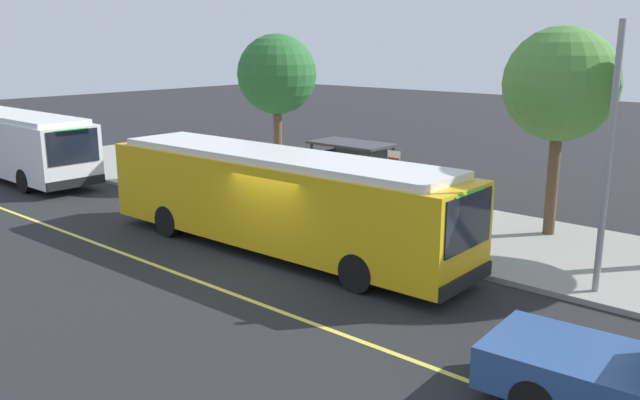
% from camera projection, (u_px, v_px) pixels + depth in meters
% --- Properties ---
extents(ground_plane, '(120.00, 120.00, 0.00)m').
position_uv_depth(ground_plane, '(272.00, 265.00, 18.45)').
color(ground_plane, '#232326').
extents(sidewalk_curb, '(44.00, 6.40, 0.15)m').
position_uv_depth(sidewalk_curb, '(397.00, 220.00, 22.81)').
color(sidewalk_curb, gray).
rests_on(sidewalk_curb, ground_plane).
extents(lane_stripe_center, '(36.00, 0.14, 0.01)m').
position_uv_depth(lane_stripe_center, '(211.00, 286.00, 16.85)').
color(lane_stripe_center, '#E0D64C').
rests_on(lane_stripe_center, ground_plane).
extents(transit_bus_main, '(12.46, 2.87, 2.95)m').
position_uv_depth(transit_bus_main, '(277.00, 198.00, 19.32)').
color(transit_bus_main, gold).
rests_on(transit_bus_main, ground_plane).
extents(transit_bus_second, '(10.81, 2.66, 2.95)m').
position_uv_depth(transit_bus_second, '(14.00, 143.00, 29.79)').
color(transit_bus_second, white).
rests_on(transit_bus_second, ground_plane).
extents(bus_shelter, '(2.90, 1.60, 2.48)m').
position_uv_depth(bus_shelter, '(350.00, 161.00, 23.43)').
color(bus_shelter, '#333338').
rests_on(bus_shelter, sidewalk_curb).
extents(waiting_bench, '(1.60, 0.48, 0.95)m').
position_uv_depth(waiting_bench, '(354.00, 198.00, 23.56)').
color(waiting_bench, brown).
rests_on(waiting_bench, sidewalk_curb).
extents(route_sign_post, '(0.44, 0.08, 2.80)m').
position_uv_depth(route_sign_post, '(393.00, 183.00, 19.66)').
color(route_sign_post, '#333338').
rests_on(route_sign_post, sidewalk_curb).
extents(pedestrian_commuter, '(0.24, 0.40, 1.69)m').
position_uv_depth(pedestrian_commuter, '(291.00, 181.00, 24.07)').
color(pedestrian_commuter, '#282D47').
rests_on(pedestrian_commuter, sidewalk_curb).
extents(street_tree_near_shelter, '(3.36, 3.36, 6.23)m').
position_uv_depth(street_tree_near_shelter, '(277.00, 75.00, 27.93)').
color(street_tree_near_shelter, brown).
rests_on(street_tree_near_shelter, sidewalk_curb).
extents(street_tree_upstreet, '(3.44, 3.44, 6.38)m').
position_uv_depth(street_tree_upstreet, '(561.00, 85.00, 19.82)').
color(street_tree_upstreet, brown).
rests_on(street_tree_upstreet, sidewalk_curb).
extents(utility_pole, '(0.16, 0.16, 6.40)m').
position_uv_depth(utility_pole, '(608.00, 161.00, 15.36)').
color(utility_pole, gray).
rests_on(utility_pole, sidewalk_curb).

